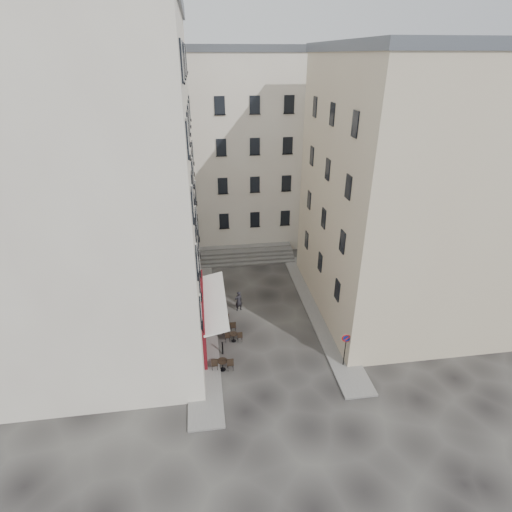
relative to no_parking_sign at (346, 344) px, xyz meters
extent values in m
plane|color=black|center=(-4.30, 3.27, -1.78)|extent=(90.00, 90.00, 0.00)
cube|color=slate|center=(-8.80, 7.27, -1.72)|extent=(2.00, 22.00, 0.12)
cube|color=slate|center=(0.20, 6.27, -1.72)|extent=(2.00, 18.00, 0.12)
cube|color=beige|center=(-14.80, 6.27, 8.22)|extent=(12.00, 16.00, 20.00)
cube|color=#51555D|center=(-14.80, 6.27, 18.52)|extent=(12.20, 16.20, 0.60)
cube|color=#C3AF91|center=(6.20, 6.77, 7.22)|extent=(12.00, 14.00, 18.00)
cube|color=#51555D|center=(6.20, 6.77, 16.52)|extent=(12.20, 14.20, 0.60)
cube|color=beige|center=(-5.30, 22.27, 7.22)|extent=(18.00, 10.00, 18.00)
cube|color=#51555D|center=(-5.30, 22.27, 16.52)|extent=(18.20, 10.20, 0.60)
cube|color=#4B0A0F|center=(-8.72, 4.27, -0.03)|extent=(0.25, 7.00, 3.50)
cube|color=black|center=(-8.68, 4.27, -0.38)|extent=(0.06, 3.85, 2.00)
cube|color=white|center=(-7.90, 4.27, 1.17)|extent=(1.58, 7.30, 0.41)
cube|color=#575552|center=(-4.30, 15.17, -1.68)|extent=(9.00, 1.80, 0.20)
cube|color=#575552|center=(-4.30, 15.62, -1.48)|extent=(9.00, 1.80, 0.20)
cube|color=#575552|center=(-4.30, 16.07, -1.28)|extent=(9.00, 1.80, 0.20)
cube|color=#575552|center=(-4.30, 16.52, -1.08)|extent=(9.00, 1.80, 0.20)
cylinder|color=black|center=(-7.55, 2.27, -1.33)|extent=(0.10, 0.10, 0.90)
sphere|color=black|center=(-7.55, 2.27, -0.86)|extent=(0.12, 0.12, 0.12)
cylinder|color=black|center=(-7.55, 5.77, -1.33)|extent=(0.10, 0.10, 0.90)
sphere|color=black|center=(-7.55, 5.77, -0.86)|extent=(0.12, 0.12, 0.12)
cylinder|color=black|center=(-7.55, 9.27, -1.33)|extent=(0.10, 0.10, 0.90)
sphere|color=black|center=(-7.55, 9.27, -0.86)|extent=(0.12, 0.12, 0.12)
cylinder|color=black|center=(0.00, 0.01, -0.54)|extent=(0.06, 0.06, 2.47)
cylinder|color=red|center=(0.00, 0.00, 0.45)|extent=(0.56, 0.16, 0.57)
cylinder|color=navy|center=(0.00, -0.02, 0.45)|extent=(0.41, 0.13, 0.42)
cube|color=red|center=(0.00, -0.05, 0.45)|extent=(0.33, 0.10, 0.34)
cylinder|color=black|center=(-7.66, 0.70, -1.71)|extent=(0.39, 0.39, 0.02)
cylinder|color=black|center=(-7.66, 0.70, -1.35)|extent=(0.05, 0.05, 0.76)
cylinder|color=black|center=(-7.66, 0.70, -1.00)|extent=(0.65, 0.65, 0.04)
cube|color=black|center=(-7.17, 0.70, -1.30)|extent=(0.41, 0.41, 0.97)
cube|color=black|center=(-8.14, 0.81, -1.30)|extent=(0.41, 0.41, 0.97)
cylinder|color=black|center=(-6.71, 3.42, -1.72)|extent=(0.34, 0.34, 0.02)
cylinder|color=black|center=(-6.71, 3.42, -1.41)|extent=(0.05, 0.05, 0.65)
cylinder|color=black|center=(-6.71, 3.42, -1.11)|extent=(0.56, 0.56, 0.04)
cube|color=black|center=(-6.29, 3.42, -1.36)|extent=(0.35, 0.35, 0.84)
cube|color=black|center=(-7.13, 3.52, -1.36)|extent=(0.35, 0.35, 0.84)
cylinder|color=black|center=(-7.08, 4.56, -1.71)|extent=(0.35, 0.35, 0.02)
cylinder|color=black|center=(-7.08, 4.56, -1.39)|extent=(0.05, 0.05, 0.69)
cylinder|color=black|center=(-7.08, 4.56, -1.08)|extent=(0.59, 0.59, 0.04)
cube|color=black|center=(-6.64, 4.56, -1.34)|extent=(0.37, 0.37, 0.88)
cube|color=black|center=(-7.52, 4.66, -1.34)|extent=(0.37, 0.37, 0.88)
cylinder|color=black|center=(-7.55, 5.51, -1.71)|extent=(0.39, 0.39, 0.02)
cylinder|color=black|center=(-7.55, 5.51, -1.35)|extent=(0.05, 0.05, 0.76)
cylinder|color=black|center=(-7.55, 5.51, -1.00)|extent=(0.65, 0.65, 0.04)
cube|color=black|center=(-7.06, 5.51, -1.29)|extent=(0.41, 0.41, 0.98)
cube|color=black|center=(-8.04, 5.62, -1.29)|extent=(0.41, 0.41, 0.98)
cylinder|color=black|center=(-7.69, 6.99, -1.71)|extent=(0.37, 0.37, 0.02)
cylinder|color=black|center=(-7.69, 6.99, -1.37)|extent=(0.05, 0.05, 0.72)
cylinder|color=black|center=(-7.69, 6.99, -1.04)|extent=(0.61, 0.61, 0.04)
cube|color=black|center=(-7.23, 6.99, -1.32)|extent=(0.39, 0.39, 0.92)
cube|color=black|center=(-8.16, 7.09, -1.32)|extent=(0.39, 0.39, 0.92)
imported|color=black|center=(-5.97, 7.20, -0.94)|extent=(0.72, 0.61, 1.69)
camera|label=1|loc=(-8.27, -18.63, 16.07)|focal=28.00mm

